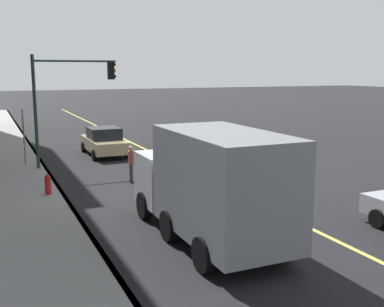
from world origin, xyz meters
name	(u,v)px	position (x,y,z in m)	size (l,w,h in m)	color
ground	(190,171)	(0.00, 0.00, 0.00)	(200.00, 200.00, 0.00)	black
sidewalk_slab	(17,185)	(0.00, 7.95, 0.07)	(80.00, 3.14, 0.15)	gray
curb_edge	(54,182)	(0.00, 6.46, 0.07)	(80.00, 0.16, 0.15)	slate
lane_stripe_center	(190,170)	(0.00, 0.00, 0.01)	(80.00, 0.16, 0.01)	#D8CC4C
car_navy	(205,137)	(5.37, -3.44, 0.79)	(4.09, 2.11, 1.52)	navy
car_tan	(104,142)	(5.95, 2.78, 0.79)	(4.46, 2.04, 1.61)	tan
truck_gray	(212,183)	(-9.03, 3.28, 1.70)	(6.68, 2.53, 3.25)	silver
pedestrian_with_backpack	(132,161)	(-1.22, 3.30, 0.95)	(0.43, 0.42, 1.63)	#383838
traffic_light_mast	(68,91)	(2.89, 5.22, 3.85)	(0.28, 4.08, 5.59)	#1E3823
street_sign_post	(24,133)	(4.09, 7.28, 1.73)	(0.60, 0.08, 2.94)	slate
fire_hydrant	(48,186)	(-2.38, 6.98, 0.47)	(0.24, 0.24, 0.94)	red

